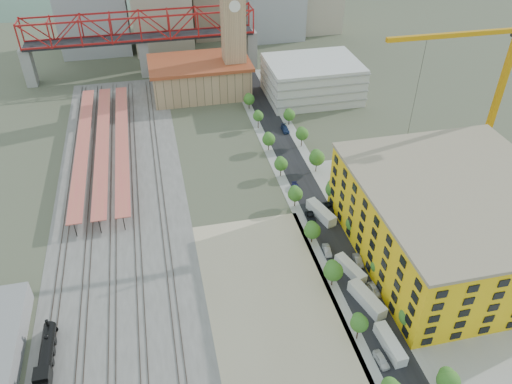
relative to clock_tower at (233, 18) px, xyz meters
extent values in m
plane|color=#474C38|center=(-8.00, -79.99, -28.70)|extent=(400.00, 400.00, 0.00)
cube|color=#605E59|center=(-44.00, -62.49, -28.67)|extent=(36.00, 165.00, 0.06)
cube|color=tan|center=(-12.00, -111.49, -28.67)|extent=(28.00, 67.00, 0.06)
cube|color=black|center=(8.00, -64.99, -28.67)|extent=(12.00, 170.00, 0.06)
cube|color=gray|center=(2.50, -64.99, -28.68)|extent=(3.00, 170.00, 0.04)
cube|color=gray|center=(13.50, -64.99, -28.68)|extent=(3.00, 170.00, 0.04)
cube|color=gray|center=(37.00, -99.99, -28.67)|extent=(50.00, 90.00, 0.06)
cube|color=#382B23|center=(-58.72, -62.49, -28.55)|extent=(0.12, 160.00, 0.18)
cube|color=#382B23|center=(-57.28, -62.49, -28.55)|extent=(0.12, 160.00, 0.18)
cube|color=#382B23|center=(-52.72, -62.49, -28.55)|extent=(0.12, 160.00, 0.18)
cube|color=#382B23|center=(-51.28, -62.49, -28.55)|extent=(0.12, 160.00, 0.18)
cube|color=#382B23|center=(-46.72, -62.49, -28.55)|extent=(0.12, 160.00, 0.18)
cube|color=#382B23|center=(-45.28, -62.49, -28.55)|extent=(0.12, 160.00, 0.18)
cube|color=#382B23|center=(-40.72, -62.49, -28.55)|extent=(0.12, 160.00, 0.18)
cube|color=#382B23|center=(-39.28, -62.49, -28.55)|extent=(0.12, 160.00, 0.18)
cube|color=#382B23|center=(-33.72, -62.49, -28.55)|extent=(0.12, 160.00, 0.18)
cube|color=#382B23|center=(-32.28, -62.49, -28.55)|extent=(0.12, 160.00, 0.18)
cube|color=#C0654A|center=(-55.00, -34.99, -24.70)|extent=(4.00, 80.00, 0.25)
cylinder|color=black|center=(-55.00, -34.99, -26.70)|extent=(0.24, 0.24, 4.00)
cube|color=#C0654A|center=(-49.00, -34.99, -24.70)|extent=(4.00, 80.00, 0.25)
cylinder|color=black|center=(-49.00, -34.99, -26.70)|extent=(0.24, 0.24, 4.00)
cube|color=#C0654A|center=(-43.00, -34.99, -24.70)|extent=(4.00, 80.00, 0.25)
cylinder|color=black|center=(-43.00, -34.99, -26.70)|extent=(0.24, 0.24, 4.00)
cube|color=tan|center=(-13.00, 2.01, -22.70)|extent=(36.00, 22.00, 12.00)
cube|color=brown|center=(-13.00, 2.01, -16.20)|extent=(38.00, 24.00, 1.20)
cube|color=tan|center=(0.00, 0.01, -8.70)|extent=(8.00, 8.00, 40.00)
cylinder|color=white|center=(0.00, -4.09, 5.30)|extent=(4.00, 0.30, 4.00)
cube|color=silver|center=(28.00, -9.99, -21.70)|extent=(34.00, 26.00, 14.00)
cube|color=gray|center=(-78.00, 25.01, -21.20)|extent=(4.00, 6.00, 15.00)
cube|color=gray|center=(12.00, 25.01, -21.20)|extent=(4.00, 6.00, 15.00)
cube|color=gray|center=(-33.00, 25.01, -21.20)|extent=(4.00, 6.00, 15.00)
cube|color=black|center=(-33.00, 25.01, -13.20)|extent=(90.00, 9.00, 1.00)
cube|color=yellow|center=(34.00, -99.99, -19.70)|extent=(44.00, 50.00, 18.00)
cube|color=gray|center=(34.00, -99.99, -10.30)|extent=(44.60, 50.60, 0.80)
cube|color=#9EA0A3|center=(-53.00, 60.01, -9.70)|extent=(30.00, 25.00, 38.00)
cube|color=gray|center=(4.00, 70.01, -13.70)|extent=(24.00, 24.00, 30.00)
cube|color=brown|center=(-10.00, 80.01, -15.70)|extent=(20.00, 20.00, 26.00)
ellipsoid|color=#4C6B59|center=(-88.00, 180.01, -96.70)|extent=(396.00, 216.00, 180.00)
ellipsoid|color=#4C6B59|center=(32.00, 180.01, -120.70)|extent=(484.00, 264.00, 220.00)
ellipsoid|color=#4C6B59|center=(152.00, 180.01, -98.70)|extent=(418.00, 228.00, 190.00)
cylinder|color=black|center=(-58.00, -110.87, -26.31)|extent=(2.49, 11.94, 2.49)
cube|color=black|center=(-58.00, -117.34, -26.11)|extent=(2.79, 2.98, 3.18)
cylinder|color=black|center=(-58.00, -105.90, -24.52)|extent=(0.70, 0.70, 1.59)
sphere|color=black|center=(-58.00, -108.88, -25.02)|extent=(0.99, 0.99, 0.99)
cone|color=black|center=(-58.00, -104.11, -27.80)|extent=(2.59, 1.59, 2.59)
cube|color=orange|center=(59.09, -72.09, -7.88)|extent=(1.48, 1.48, 41.63)
cube|color=orange|center=(41.51, -71.90, 14.78)|extent=(35.17, 1.49, 1.11)
cube|color=silver|center=(8.00, -123.59, -27.39)|extent=(3.10, 9.68, 2.61)
cube|color=silver|center=(8.00, -111.81, -27.28)|extent=(5.31, 10.74, 2.84)
cube|color=silver|center=(8.00, -102.17, -27.45)|extent=(5.01, 9.44, 2.50)
cube|color=silver|center=(8.00, -80.90, -27.29)|extent=(5.57, 10.61, 2.81)
imported|color=silver|center=(5.00, -126.27, -27.92)|extent=(2.21, 4.69, 1.55)
imported|color=gray|center=(5.00, -94.56, -27.96)|extent=(1.92, 4.60, 1.48)
imported|color=black|center=(5.00, -81.33, -28.03)|extent=(2.61, 4.98, 1.34)
imported|color=navy|center=(5.00, -67.86, -28.01)|extent=(2.07, 4.78, 1.37)
imported|color=silver|center=(11.00, -109.04, -27.93)|extent=(1.95, 4.55, 1.53)
imported|color=gray|center=(11.00, -99.57, -27.93)|extent=(2.05, 4.79, 1.53)
imported|color=black|center=(11.00, -78.44, -28.04)|extent=(2.21, 4.73, 1.31)
imported|color=navy|center=(11.00, -34.07, -27.92)|extent=(2.24, 5.36, 1.55)
camera|label=1|loc=(-31.50, -178.05, 55.40)|focal=35.00mm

